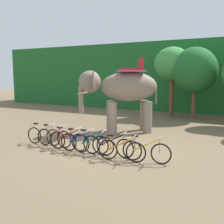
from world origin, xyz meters
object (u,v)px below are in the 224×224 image
bike_black (112,146)px  elephant (123,89)px  bike_pink (54,137)px  tree_left (172,64)px  bike_yellow (146,151)px  tree_far_left (195,70)px  bike_orange (121,150)px  bike_white (44,136)px  bike_blue (80,142)px  bike_red (68,140)px  bike_teal (93,144)px

bike_black → elephant: bearing=110.6°
bike_pink → bike_black: 2.74m
tree_left → bike_yellow: 10.93m
tree_far_left → bike_orange: 10.71m
tree_far_left → bike_orange: bearing=-92.1°
elephant → bike_white: elephant is taller
bike_black → bike_orange: 0.63m
tree_left → bike_orange: 11.07m
tree_far_left → bike_black: tree_far_left is taller
tree_left → bike_blue: 10.82m
tree_far_left → bike_blue: bearing=-102.5°
tree_left → bike_blue: tree_left is taller
elephant → bike_red: elephant is taller
bike_red → bike_blue: 0.58m
bike_orange → bike_red: bearing=173.9°
bike_teal → bike_black: size_ratio=1.00×
elephant → bike_yellow: elephant is taller
bike_white → bike_pink: same height
elephant → bike_pink: bearing=-107.6°
tree_left → bike_teal: bearing=-90.7°
tree_left → bike_white: bearing=-105.0°
bike_pink → bike_blue: bearing=-8.0°
tree_left → bike_teal: size_ratio=2.84×
bike_blue → bike_teal: (0.55, 0.05, 0.00)m
bike_teal → bike_black: same height
bike_white → bike_yellow: bearing=-2.2°
bike_teal → bike_red: bearing=179.9°
tree_left → bike_yellow: tree_left is taller
bike_red → tree_far_left: bearing=74.4°
bike_red → bike_black: 1.91m
tree_left → bike_white: 10.91m
tree_far_left → bike_yellow: size_ratio=2.78×
bike_teal → bike_orange: size_ratio=1.01×
bike_black → bike_orange: bearing=-32.3°
tree_far_left → bike_pink: size_ratio=2.78×
tree_far_left → bike_blue: (-2.23, -10.10, -2.85)m
bike_red → bike_yellow: size_ratio=1.00×
tree_far_left → bike_red: (-2.81, -10.06, -2.85)m
bike_yellow → bike_red: bearing=-179.9°
bike_pink → bike_orange: same height
tree_far_left → elephant: (-2.41, -5.99, -1.03)m
bike_white → bike_yellow: same height
bike_teal → bike_pink: bearing=175.6°
bike_white → bike_red: size_ratio=1.00×
bike_pink → bike_blue: same height
elephant → bike_teal: bearing=-79.8°
bike_black → bike_yellow: 1.33m
elephant → bike_orange: (2.03, -4.33, -1.82)m
bike_white → bike_black: (3.34, -0.11, 0.00)m
bike_blue → bike_teal: size_ratio=1.00×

